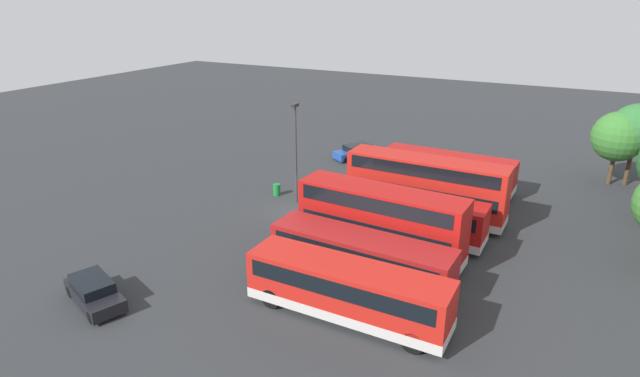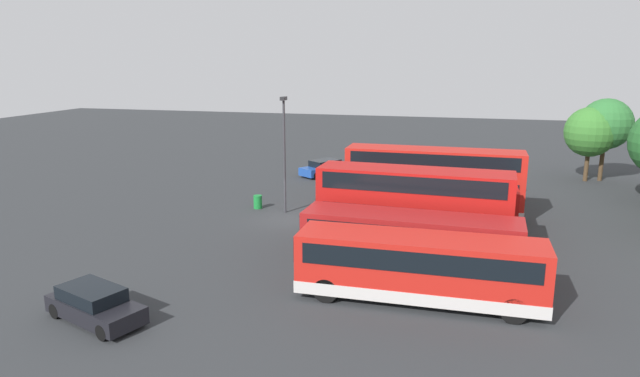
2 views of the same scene
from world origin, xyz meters
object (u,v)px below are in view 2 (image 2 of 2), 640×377
at_px(car_hatchback_silver, 95,305).
at_px(waste_bin_yellow, 258,202).
at_px(bus_single_deck_fourth, 426,205).
at_px(car_small_green, 324,168).
at_px(bus_single_deck_near_end, 437,172).
at_px(bus_single_deck_second, 427,180).
at_px(bus_double_decker_third, 433,180).
at_px(bus_single_deck_seventh, 419,266).
at_px(bus_single_deck_sixth, 410,241).
at_px(lamp_post_tall, 284,146).
at_px(bus_double_decker_fifth, 413,207).

relative_size(car_hatchback_silver, waste_bin_yellow, 5.03).
height_order(bus_single_deck_fourth, car_small_green, bus_single_deck_fourth).
distance_m(bus_single_deck_near_end, bus_single_deck_second, 3.32).
relative_size(bus_double_decker_third, bus_single_deck_seventh, 1.10).
height_order(bus_double_decker_third, bus_single_deck_sixth, bus_double_decker_third).
xyz_separation_m(bus_single_deck_fourth, waste_bin_yellow, (-2.24, -11.94, -1.15)).
height_order(bus_single_deck_second, waste_bin_yellow, bus_single_deck_second).
bearing_deg(bus_single_deck_seventh, lamp_post_tall, -140.33).
relative_size(bus_single_deck_seventh, car_small_green, 2.30).
bearing_deg(bus_single_deck_seventh, bus_single_deck_second, -177.04).
relative_size(bus_single_deck_seventh, waste_bin_yellow, 11.26).
bearing_deg(bus_double_decker_third, bus_single_deck_near_end, -179.19).
height_order(bus_single_deck_near_end, car_small_green, bus_single_deck_near_end).
xyz_separation_m(bus_double_decker_third, bus_single_deck_fourth, (3.67, -0.15, -0.83)).
distance_m(bus_double_decker_fifth, waste_bin_yellow, 13.06).
relative_size(bus_single_deck_second, waste_bin_yellow, 10.80).
bearing_deg(car_small_green, bus_single_deck_fourth, 35.11).
xyz_separation_m(bus_single_deck_near_end, waste_bin_yellow, (8.39, -11.99, -1.15)).
bearing_deg(bus_single_deck_seventh, car_hatchback_silver, -67.34).
relative_size(bus_double_decker_third, car_small_green, 2.53).
relative_size(bus_single_deck_fourth, bus_single_deck_sixth, 0.99).
relative_size(bus_single_deck_second, bus_single_deck_seventh, 0.96).
relative_size(lamp_post_tall, waste_bin_yellow, 8.38).
xyz_separation_m(bus_double_decker_third, bus_double_decker_fifth, (7.35, -0.62, -0.00)).
relative_size(bus_single_deck_second, bus_double_decker_fifth, 0.96).
bearing_deg(bus_single_deck_sixth, bus_single_deck_fourth, 177.82).
xyz_separation_m(bus_single_deck_near_end, car_small_green, (-3.90, -10.27, -0.92)).
distance_m(bus_single_deck_fourth, car_small_green, 17.79).
xyz_separation_m(bus_double_decker_fifth, car_hatchback_silver, (12.12, -11.59, -1.75)).
bearing_deg(car_hatchback_silver, bus_double_decker_fifth, 136.29).
bearing_deg(bus_double_decker_third, bus_single_deck_sixth, -2.24).
relative_size(car_small_green, lamp_post_tall, 0.58).
xyz_separation_m(bus_single_deck_near_end, car_hatchback_silver, (26.44, -12.11, -0.92)).
relative_size(bus_single_deck_fourth, bus_single_deck_seventh, 1.00).
height_order(bus_double_decker_third, bus_single_deck_fourth, bus_double_decker_third).
xyz_separation_m(bus_double_decker_third, car_small_green, (-10.87, -10.37, -1.75)).
bearing_deg(bus_single_deck_sixth, bus_single_deck_near_end, 178.95).
relative_size(bus_double_decker_third, bus_double_decker_fifth, 1.10).
distance_m(bus_single_deck_second, lamp_post_tall, 11.26).
bearing_deg(waste_bin_yellow, bus_double_decker_fifth, 62.66).
xyz_separation_m(bus_single_deck_seventh, car_hatchback_silver, (5.23, -12.53, -0.92)).
relative_size(bus_single_deck_near_end, car_hatchback_silver, 2.34).
height_order(bus_single_deck_seventh, lamp_post_tall, lamp_post_tall).
relative_size(bus_single_deck_fourth, bus_double_decker_fifth, 1.00).
relative_size(bus_single_deck_near_end, bus_single_deck_second, 1.09).
distance_m(bus_double_decker_third, car_hatchback_silver, 23.05).
xyz_separation_m(bus_single_deck_fourth, bus_single_deck_sixth, (7.19, -0.27, 0.00)).
height_order(bus_single_deck_near_end, bus_double_decker_fifth, bus_double_decker_fifth).
bearing_deg(bus_single_deck_near_end, bus_double_decker_third, 0.81).
distance_m(bus_single_deck_near_end, bus_double_decker_third, 7.01).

